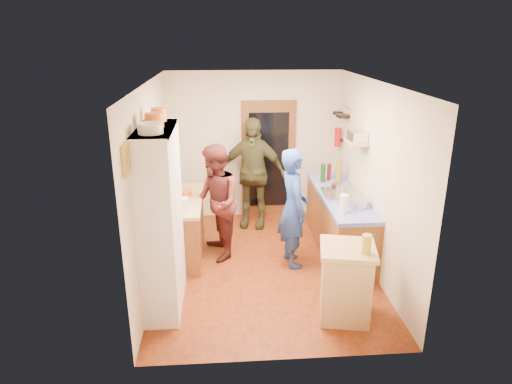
{
  "coord_description": "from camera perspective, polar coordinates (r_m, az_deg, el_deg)",
  "views": [
    {
      "loc": [
        -0.55,
        -5.84,
        3.19
      ],
      "look_at": [
        -0.11,
        0.15,
        1.09
      ],
      "focal_mm": 32.0,
      "sensor_mm": 36.0,
      "label": 1
    }
  ],
  "objects": [
    {
      "name": "wall_right",
      "position": [
        6.48,
        14.52,
        1.68
      ],
      "size": [
        0.02,
        4.0,
        2.6
      ],
      "primitive_type": "cube",
      "color": "beige",
      "rests_on": "ground"
    },
    {
      "name": "orange_bowl",
      "position": [
        6.86,
        -8.76,
        -0.1
      ],
      "size": [
        0.19,
        0.19,
        0.08
      ],
      "primitive_type": "cylinder",
      "rotation": [
        0.0,
        0.0,
        0.1
      ],
      "color": "orange",
      "rests_on": "left_counter_top"
    },
    {
      "name": "island_base",
      "position": [
        5.5,
        11.13,
        -11.26
      ],
      "size": [
        0.65,
        0.65,
        0.86
      ],
      "primitive_type": "cube",
      "rotation": [
        0.0,
        0.0,
        -0.19
      ],
      "color": "tan",
      "rests_on": "ground"
    },
    {
      "name": "cutting_board",
      "position": [
        5.32,
        10.88,
        -6.65
      ],
      "size": [
        0.4,
        0.34,
        0.02
      ],
      "primitive_type": "cube",
      "rotation": [
        0.0,
        0.0,
        -0.19
      ],
      "color": "white",
      "rests_on": "island_top"
    },
    {
      "name": "door_glass",
      "position": [
        8.11,
        1.59,
        3.97
      ],
      "size": [
        0.7,
        0.02,
        1.7
      ],
      "primitive_type": "cube",
      "color": "black",
      "rests_on": "door_frame"
    },
    {
      "name": "toaster",
      "position": [
        6.31,
        -9.41,
        -1.49
      ],
      "size": [
        0.22,
        0.16,
        0.16
      ],
      "primitive_type": "cube",
      "rotation": [
        0.0,
        0.0,
        0.1
      ],
      "color": "white",
      "rests_on": "left_counter_top"
    },
    {
      "name": "bottle_b",
      "position": [
        7.6,
        9.12,
        2.54
      ],
      "size": [
        0.08,
        0.08,
        0.27
      ],
      "primitive_type": "cylinder",
      "rotation": [
        0.0,
        0.0,
        -0.27
      ],
      "color": "#591419",
      "rests_on": "right_counter_top"
    },
    {
      "name": "pan_rail",
      "position": [
        7.72,
        11.09,
        10.45
      ],
      "size": [
        0.02,
        0.65,
        0.02
      ],
      "primitive_type": "cylinder",
      "rotation": [
        1.57,
        0.0,
        0.0
      ],
      "color": "silver",
      "rests_on": "wall_right"
    },
    {
      "name": "right_counter_top",
      "position": [
        6.98,
        10.55,
        -0.48
      ],
      "size": [
        0.62,
        2.22,
        0.06
      ],
      "primitive_type": "cube",
      "color": "#030FB2",
      "rests_on": "right_counter_base"
    },
    {
      "name": "oil_jar",
      "position": [
        5.14,
        13.65,
        -6.32
      ],
      "size": [
        0.13,
        0.13,
        0.22
      ],
      "primitive_type": "cylinder",
      "rotation": [
        0.0,
        0.0,
        -0.19
      ],
      "color": "#AD9E2D",
      "rests_on": "island_top"
    },
    {
      "name": "person_left",
      "position": [
        6.68,
        -4.9,
        -1.22
      ],
      "size": [
        0.82,
        0.96,
        1.72
      ],
      "primitive_type": "imported",
      "rotation": [
        0.0,
        0.0,
        -1.35
      ],
      "color": "#4C1F1E",
      "rests_on": "ground"
    },
    {
      "name": "hutch_top_shelf",
      "position": [
        5.2,
        -12.56,
        7.61
      ],
      "size": [
        0.4,
        1.14,
        0.04
      ],
      "primitive_type": "cube",
      "color": "white",
      "rests_on": "hutch_body"
    },
    {
      "name": "fire_extinguisher",
      "position": [
        7.98,
        10.17,
        6.75
      ],
      "size": [
        0.11,
        0.11,
        0.32
      ],
      "primitive_type": "cylinder",
      "color": "red",
      "rests_on": "wall_right"
    },
    {
      "name": "bottle_a",
      "position": [
        7.45,
        8.37,
        2.38
      ],
      "size": [
        0.08,
        0.08,
        0.3
      ],
      "primitive_type": "cylinder",
      "rotation": [
        0.0,
        0.0,
        -0.05
      ],
      "color": "#143F14",
      "rests_on": "right_counter_top"
    },
    {
      "name": "wall_left",
      "position": [
        6.22,
        -12.91,
        1.07
      ],
      "size": [
        0.02,
        4.0,
        2.6
      ],
      "primitive_type": "cube",
      "color": "beige",
      "rests_on": "ground"
    },
    {
      "name": "orange_pot_a",
      "position": [
        5.2,
        -12.61,
        8.75
      ],
      "size": [
        0.2,
        0.2,
        0.16
      ],
      "primitive_type": "cylinder",
      "color": "orange",
      "rests_on": "hutch_top_shelf"
    },
    {
      "name": "door_frame",
      "position": [
        8.14,
        1.56,
        4.04
      ],
      "size": [
        0.95,
        0.06,
        2.1
      ],
      "primitive_type": "cube",
      "color": "brown",
      "rests_on": "ground"
    },
    {
      "name": "ext_bracket",
      "position": [
        8.0,
        10.56,
        6.4
      ],
      "size": [
        0.06,
        0.1,
        0.04
      ],
      "primitive_type": "cube",
      "color": "black",
      "rests_on": "wall_right"
    },
    {
      "name": "radio",
      "position": [
        6.73,
        12.54,
        6.81
      ],
      "size": [
        0.23,
        0.31,
        0.15
      ],
      "primitive_type": "cube",
      "rotation": [
        0.0,
        0.0,
        0.04
      ],
      "color": "silver",
      "rests_on": "wall_shelf"
    },
    {
      "name": "pan_hang_b",
      "position": [
        7.75,
        10.54,
        9.39
      ],
      "size": [
        0.16,
        0.16,
        0.05
      ],
      "primitive_type": "cylinder",
      "color": "black",
      "rests_on": "pan_rail"
    },
    {
      "name": "plate_stack",
      "position": [
        4.9,
        -13.08,
        7.76
      ],
      "size": [
        0.26,
        0.26,
        0.11
      ],
      "primitive_type": "cylinder",
      "color": "white",
      "rests_on": "hutch_top_shelf"
    },
    {
      "name": "wall_back",
      "position": [
        8.1,
        -0.22,
        5.79
      ],
      "size": [
        3.0,
        0.02,
        2.6
      ],
      "primitive_type": "cube",
      "color": "beige",
      "rests_on": "ground"
    },
    {
      "name": "bottle_c",
      "position": [
        7.51,
        10.3,
        2.59
      ],
      "size": [
        0.1,
        0.1,
        0.34
      ],
      "primitive_type": "cylinder",
      "rotation": [
        0.0,
        0.0,
        -0.12
      ],
      "color": "olive",
      "rests_on": "right_counter_top"
    },
    {
      "name": "island_top",
      "position": [
        5.29,
        11.45,
        -7.0
      ],
      "size": [
        0.73,
        0.73,
        0.05
      ],
      "primitive_type": "cube",
      "rotation": [
        0.0,
        0.0,
        -0.19
      ],
      "color": "tan",
      "rests_on": "island_base"
    },
    {
      "name": "wall_front",
      "position": [
        4.31,
        3.56,
        -6.79
      ],
      "size": [
        3.0,
        0.02,
        2.6
      ],
      "primitive_type": "cube",
      "color": "beige",
      "rests_on": "ground"
    },
    {
      "name": "left_counter_base",
      "position": [
        6.91,
        -9.3,
        -4.59
      ],
      "size": [
        0.6,
        1.4,
        0.85
      ],
      "primitive_type": "cube",
      "color": "brown",
      "rests_on": "ground"
    },
    {
      "name": "mixing_bowl",
      "position": [
        6.49,
        12.61,
        -1.35
      ],
      "size": [
        0.36,
        0.36,
        0.11
      ],
      "primitive_type": "cylinder",
      "rotation": [
        0.0,
        0.0,
        0.3
      ],
      "color": "silver",
      "rests_on": "right_counter_top"
    },
    {
      "name": "right_counter_base",
      "position": [
        7.14,
        10.33,
        -3.88
      ],
      "size": [
        0.6,
        2.2,
        0.84
      ],
      "primitive_type": "cube",
      "color": "brown",
      "rests_on": "ground"
    },
    {
      "name": "person_back",
      "position": [
        7.7,
        -0.39,
        2.37
      ],
      "size": [
        1.19,
        0.73,
        1.9
      ],
      "primitive_type": "imported",
      "rotation": [
        0.0,
        0.0,
        -0.25
      ],
      "color": "#3A391F",
      "rests_on": "ground"
    },
    {
      "name": "chopping_board",
      "position": [
        7.25,
        -9.0,
        0.73
      ],
      "size": [
        0.35,
        0.3,
        0.02
      ],
      "primitive_type": "cube",
      "rotation": [
        0.0,
        0.0,
        -0.31
      ],
      "color": "tan",
      "rests_on": "left_counter_top"
    },
    {
      "name": "orange_pot_b",
      "position": [
        5.58,
        -12.07,
        9.46
      ],
      "size": [
        0.18,
        0.18,
        0.16
      ],
      "primitive_type": "cylinder",
      "color": "orange",
      "rests_on": "hutch_top_shelf"
    },
    {
      "name": "person_hob",
      "position": [
        6.42,
        5.0,
        -2.08
      ],
      "size": [
        0.5,
        0.68,
        1.72
      ],
      "primitive_type": "imported",
      "rotation": [
        0.0,
        0.0,
        1.72
      ],
      "color": "navy",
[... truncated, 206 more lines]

